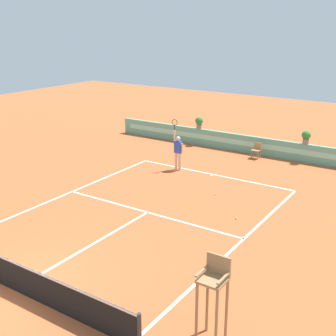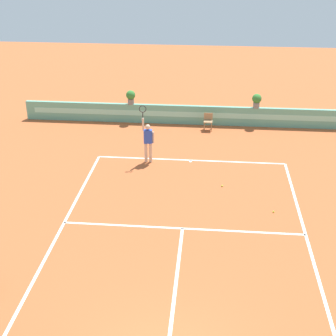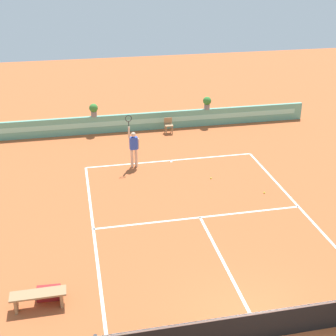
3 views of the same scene
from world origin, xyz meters
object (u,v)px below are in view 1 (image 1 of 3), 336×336
(tennis_player, at_px, (178,150))
(tennis_ball_mid_court, at_px, (215,194))
(potted_plant_right, at_px, (306,136))
(potted_plant_left, at_px, (199,122))
(ball_kid_chair, at_px, (257,150))
(umpire_chair, at_px, (214,290))
(tennis_ball_near_baseline, at_px, (236,218))

(tennis_player, xyz_separation_m, tennis_ball_mid_court, (3.21, -2.02, -1.02))
(potted_plant_right, distance_m, potted_plant_left, 6.46)
(ball_kid_chair, height_order, potted_plant_right, potted_plant_right)
(umpire_chair, relative_size, ball_kid_chair, 2.52)
(tennis_ball_near_baseline, relative_size, tennis_ball_mid_court, 1.00)
(ball_kid_chair, height_order, tennis_ball_mid_court, ball_kid_chair)
(tennis_player, distance_m, potted_plant_right, 6.91)
(tennis_ball_near_baseline, relative_size, potted_plant_left, 0.09)
(umpire_chair, relative_size, tennis_player, 0.83)
(tennis_ball_near_baseline, bearing_deg, potted_plant_left, 127.15)
(potted_plant_left, bearing_deg, potted_plant_right, 0.00)
(tennis_ball_mid_court, bearing_deg, potted_plant_left, 124.64)
(tennis_ball_mid_court, bearing_deg, tennis_player, 147.77)
(ball_kid_chair, height_order, potted_plant_left, potted_plant_left)
(tennis_player, bearing_deg, ball_kid_chair, 58.29)
(tennis_player, relative_size, tennis_ball_near_baseline, 38.01)
(umpire_chair, distance_m, tennis_ball_mid_court, 9.39)
(tennis_player, relative_size, potted_plant_right, 3.57)
(tennis_ball_near_baseline, bearing_deg, ball_kid_chair, 107.55)
(tennis_ball_near_baseline, height_order, potted_plant_right, potted_plant_right)
(tennis_ball_mid_court, bearing_deg, ball_kid_chair, 96.35)
(tennis_ball_near_baseline, relative_size, potted_plant_right, 0.09)
(umpire_chair, height_order, potted_plant_left, umpire_chair)
(tennis_ball_mid_court, height_order, potted_plant_right, potted_plant_right)
(ball_kid_chair, distance_m, potted_plant_left, 4.22)
(tennis_player, height_order, tennis_ball_near_baseline, tennis_player)
(umpire_chair, relative_size, tennis_ball_mid_court, 31.47)
(tennis_player, relative_size, tennis_ball_mid_court, 38.01)
(ball_kid_chair, bearing_deg, tennis_ball_near_baseline, -72.45)
(ball_kid_chair, relative_size, potted_plant_left, 1.17)
(tennis_ball_mid_court, distance_m, potted_plant_right, 7.19)
(umpire_chair, xyz_separation_m, potted_plant_right, (-2.50, 15.13, 0.07))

